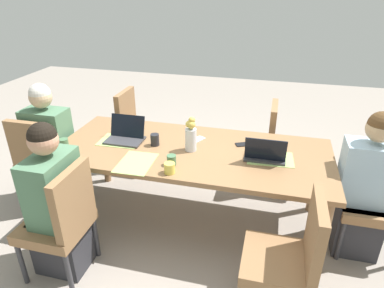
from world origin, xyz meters
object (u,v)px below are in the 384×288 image
object	(u,v)px
coffee_mug_near_right	(172,160)
coffee_mug_centre_left	(170,168)
person_head_right_left_far	(52,151)
chair_head_left_left_mid	(369,192)
laptop_head_right_left_far	(126,136)
chair_near_right_near	(136,126)
chair_far_left_near	(62,218)
person_head_left_left_mid	(363,193)
person_far_left_near	(58,208)
chair_far_right_mid	(291,254)
flower_vase	(191,135)
phone_silver	(198,140)
chair_head_right_left_far	(42,157)
dining_table	(192,156)
coffee_mug_near_left	(155,140)
laptop_head_left_left_mid	(265,155)
chair_near_right_far	(282,143)
phone_black	(244,144)

from	to	relation	value
coffee_mug_near_right	coffee_mug_centre_left	xyz separation A→B (m)	(-0.02, 0.12, 0.00)
coffee_mug_centre_left	person_head_right_left_far	bearing A→B (deg)	-17.45
chair_head_left_left_mid	laptop_head_right_left_far	size ratio (longest dim) A/B	2.81
chair_near_right_near	coffee_mug_centre_left	distance (m)	1.53
chair_far_left_near	person_head_left_left_mid	bearing A→B (deg)	-158.83
coffee_mug_centre_left	person_far_left_near	bearing A→B (deg)	25.43
chair_far_right_mid	flower_vase	bearing A→B (deg)	-42.70
person_far_left_near	phone_silver	bearing A→B (deg)	-130.51
flower_vase	person_head_right_left_far	bearing A→B (deg)	-0.87
chair_far_right_mid	coffee_mug_centre_left	size ratio (longest dim) A/B	11.10
chair_far_right_mid	chair_head_left_left_mid	bearing A→B (deg)	-125.34
chair_near_right_near	laptop_head_right_left_far	xyz separation A→B (m)	(-0.27, 0.83, 0.27)
person_head_left_left_mid	chair_near_right_near	size ratio (longest dim) A/B	1.33
chair_head_right_left_far	person_head_right_left_far	xyz separation A→B (m)	(-0.06, -0.07, 0.03)
chair_near_right_near	laptop_head_right_left_far	bearing A→B (deg)	107.95
dining_table	flower_vase	size ratio (longest dim) A/B	7.80
chair_head_right_left_far	chair_far_right_mid	world-z (taller)	same
chair_head_left_left_mid	chair_far_right_mid	distance (m)	1.05
flower_vase	phone_silver	bearing A→B (deg)	-93.09
person_head_right_left_far	coffee_mug_near_right	bearing A→B (deg)	167.18
person_far_left_near	chair_far_left_near	bearing A→B (deg)	141.24
flower_vase	chair_head_left_left_mid	bearing A→B (deg)	-176.82
chair_near_right_near	coffee_mug_near_left	distance (m)	1.06
chair_far_right_mid	coffee_mug_near_left	xyz separation A→B (m)	(1.16, -0.78, 0.28)
laptop_head_left_left_mid	chair_far_right_mid	bearing A→B (deg)	106.74
dining_table	coffee_mug_near_left	bearing A→B (deg)	0.53
person_far_left_near	dining_table	bearing A→B (deg)	-136.64
person_head_left_left_mid	coffee_mug_centre_left	size ratio (longest dim) A/B	14.74
chair_far_right_mid	laptop_head_left_left_mid	distance (m)	0.84
person_head_right_left_far	coffee_mug_near_left	distance (m)	1.10
chair_head_left_left_mid	chair_near_right_near	distance (m)	2.44
chair_head_left_left_mid	coffee_mug_near_right	world-z (taller)	chair_head_left_left_mid
coffee_mug_centre_left	phone_silver	distance (m)	0.60
chair_near_right_near	laptop_head_left_left_mid	xyz separation A→B (m)	(-1.48, 0.88, 0.27)
chair_far_right_mid	flower_vase	world-z (taller)	flower_vase
person_head_left_left_mid	chair_near_right_far	bearing A→B (deg)	-52.68
chair_head_left_left_mid	laptop_head_left_left_mid	size ratio (longest dim) A/B	2.81
chair_near_right_far	phone_black	bearing A→B (deg)	61.11
chair_near_right_near	flower_vase	bearing A→B (deg)	135.17
chair_head_right_left_far	person_head_right_left_far	world-z (taller)	person_head_right_left_far
chair_far_left_near	phone_black	bearing A→B (deg)	-138.39
chair_head_left_left_mid	person_far_left_near	bearing A→B (deg)	20.33
chair_near_right_far	coffee_mug_near_left	xyz separation A→B (m)	(1.08, 0.81, 0.28)
chair_far_left_near	flower_vase	world-z (taller)	flower_vase
chair_far_left_near	laptop_head_left_left_mid	size ratio (longest dim) A/B	2.81
chair_head_left_left_mid	coffee_mug_centre_left	world-z (taller)	chair_head_left_left_mid
phone_silver	person_head_right_left_far	bearing A→B (deg)	-55.00
laptop_head_left_left_mid	phone_silver	size ratio (longest dim) A/B	2.13
person_head_left_left_mid	chair_near_right_near	distance (m)	2.41
person_far_left_near	person_head_right_left_far	xyz separation A→B (m)	(0.59, -0.77, 0.00)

